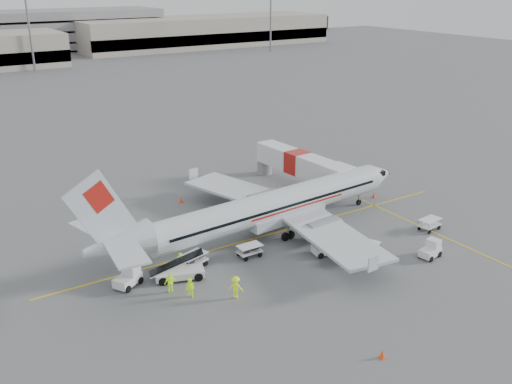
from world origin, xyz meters
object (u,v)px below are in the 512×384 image
tug_mid (325,246)px  tug_aft (127,276)px  jet_bridge (297,170)px  belt_loader (179,263)px  aircraft (275,186)px  tug_fore (430,249)px

tug_mid → tug_aft: tug_aft is taller
tug_mid → jet_bridge: bearing=71.1°
belt_loader → aircraft: bearing=33.7°
jet_bridge → tug_aft: size_ratio=7.23×
aircraft → jet_bridge: aircraft is taller
tug_fore → jet_bridge: bearing=77.8°
tug_aft → aircraft: bearing=-22.1°
tug_aft → tug_mid: bearing=-43.8°
belt_loader → tug_aft: belt_loader is taller
tug_fore → aircraft: bearing=116.1°
jet_bridge → tug_fore: 20.89m
aircraft → jet_bridge: 13.30m
jet_bridge → tug_aft: bearing=-160.6°
jet_bridge → tug_mid: (-8.23, -15.36, -1.32)m
jet_bridge → aircraft: bearing=-140.7°
aircraft → belt_loader: 12.62m
aircraft → belt_loader: (-11.70, -3.30, -3.37)m
aircraft → belt_loader: bearing=-168.6°
tug_mid → tug_aft: (-16.91, 4.16, 0.03)m
tug_mid → aircraft: bearing=109.7°
belt_loader → tug_aft: bearing=-177.7°
aircraft → tug_fore: size_ratio=16.98×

